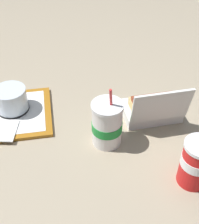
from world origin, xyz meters
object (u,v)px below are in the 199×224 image
(clamshell_hotdog_center, at_px, (152,108))
(soda_cup_left, at_px, (196,163))
(cake_container, at_px, (11,100))
(soda_cup_back, at_px, (107,124))

(clamshell_hotdog_center, distance_m, soda_cup_left, 0.28)
(cake_container, relative_size, soda_cup_back, 0.53)
(cake_container, bearing_deg, soda_cup_back, -45.52)
(clamshell_hotdog_center, height_order, soda_cup_left, soda_cup_left)
(clamshell_hotdog_center, bearing_deg, cake_container, 155.07)
(soda_cup_back, distance_m, soda_cup_left, 0.28)
(clamshell_hotdog_center, bearing_deg, soda_cup_back, -164.96)
(clamshell_hotdog_center, distance_m, soda_cup_back, 0.20)
(cake_container, xyz_separation_m, clamshell_hotdog_center, (0.44, -0.21, -0.01))
(soda_cup_back, bearing_deg, soda_cup_left, -54.49)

